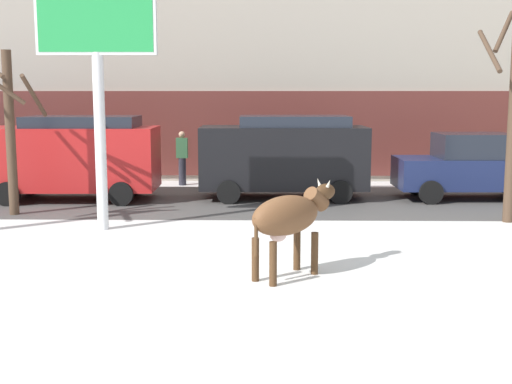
{
  "coord_description": "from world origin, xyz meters",
  "views": [
    {
      "loc": [
        0.76,
        -10.23,
        2.98
      ],
      "look_at": [
        0.52,
        2.36,
        1.1
      ],
      "focal_mm": 47.34,
      "sensor_mm": 36.0,
      "label": 1
    }
  ],
  "objects_px": {
    "cow_brown": "(289,217)",
    "bare_tree_right_lot": "(9,124)",
    "car_black_van": "(284,154)",
    "car_navy_sedan": "(472,167)",
    "billboard": "(96,27)",
    "car_red_van": "(74,156)",
    "pedestrian_near_billboard": "(182,158)"
  },
  "relations": [
    {
      "from": "billboard",
      "to": "bare_tree_right_lot",
      "type": "bearing_deg",
      "value": 147.06
    },
    {
      "from": "cow_brown",
      "to": "bare_tree_right_lot",
      "type": "xyz_separation_m",
      "value": [
        -6.55,
        5.42,
        1.23
      ]
    },
    {
      "from": "car_black_van",
      "to": "pedestrian_near_billboard",
      "type": "relative_size",
      "value": 2.68
    },
    {
      "from": "billboard",
      "to": "car_red_van",
      "type": "relative_size",
      "value": 1.2
    },
    {
      "from": "car_black_van",
      "to": "car_navy_sedan",
      "type": "distance_m",
      "value": 5.25
    },
    {
      "from": "billboard",
      "to": "pedestrian_near_billboard",
      "type": "distance_m",
      "value": 7.91
    },
    {
      "from": "billboard",
      "to": "bare_tree_right_lot",
      "type": "distance_m",
      "value": 3.75
    },
    {
      "from": "car_navy_sedan",
      "to": "pedestrian_near_billboard",
      "type": "distance_m",
      "value": 8.86
    },
    {
      "from": "billboard",
      "to": "car_black_van",
      "type": "xyz_separation_m",
      "value": [
        4.04,
        4.4,
        -3.07
      ]
    },
    {
      "from": "cow_brown",
      "to": "car_red_van",
      "type": "relative_size",
      "value": 0.35
    },
    {
      "from": "bare_tree_right_lot",
      "to": "car_black_van",
      "type": "bearing_deg",
      "value": 22.18
    },
    {
      "from": "cow_brown",
      "to": "bare_tree_right_lot",
      "type": "height_order",
      "value": "bare_tree_right_lot"
    },
    {
      "from": "cow_brown",
      "to": "car_black_van",
      "type": "height_order",
      "value": "car_black_van"
    },
    {
      "from": "car_red_van",
      "to": "billboard",
      "type": "bearing_deg",
      "value": -66.24
    },
    {
      "from": "cow_brown",
      "to": "car_red_van",
      "type": "bearing_deg",
      "value": 126.44
    },
    {
      "from": "car_navy_sedan",
      "to": "bare_tree_right_lot",
      "type": "bearing_deg",
      "value": -167.2
    },
    {
      "from": "car_red_van",
      "to": "pedestrian_near_billboard",
      "type": "bearing_deg",
      "value": 50.05
    },
    {
      "from": "cow_brown",
      "to": "car_red_van",
      "type": "distance_m",
      "value": 9.59
    },
    {
      "from": "car_red_van",
      "to": "car_black_van",
      "type": "height_order",
      "value": "same"
    },
    {
      "from": "billboard",
      "to": "cow_brown",
      "type": "bearing_deg",
      "value": -43.42
    },
    {
      "from": "billboard",
      "to": "car_black_van",
      "type": "distance_m",
      "value": 6.72
    },
    {
      "from": "car_black_van",
      "to": "car_navy_sedan",
      "type": "bearing_deg",
      "value": -0.09
    },
    {
      "from": "car_navy_sedan",
      "to": "bare_tree_right_lot",
      "type": "height_order",
      "value": "bare_tree_right_lot"
    },
    {
      "from": "bare_tree_right_lot",
      "to": "car_red_van",
      "type": "bearing_deg",
      "value": 69.55
    },
    {
      "from": "car_navy_sedan",
      "to": "pedestrian_near_billboard",
      "type": "bearing_deg",
      "value": 162.37
    },
    {
      "from": "car_navy_sedan",
      "to": "billboard",
      "type": "bearing_deg",
      "value": -154.69
    },
    {
      "from": "cow_brown",
      "to": "pedestrian_near_billboard",
      "type": "height_order",
      "value": "pedestrian_near_billboard"
    },
    {
      "from": "car_black_van",
      "to": "bare_tree_right_lot",
      "type": "xyz_separation_m",
      "value": [
        -6.65,
        -2.71,
        0.98
      ]
    },
    {
      "from": "car_black_van",
      "to": "billboard",
      "type": "bearing_deg",
      "value": -132.59
    },
    {
      "from": "cow_brown",
      "to": "billboard",
      "type": "bearing_deg",
      "value": 136.58
    },
    {
      "from": "car_black_van",
      "to": "bare_tree_right_lot",
      "type": "bearing_deg",
      "value": -157.82
    },
    {
      "from": "cow_brown",
      "to": "car_navy_sedan",
      "type": "height_order",
      "value": "car_navy_sedan"
    }
  ]
}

